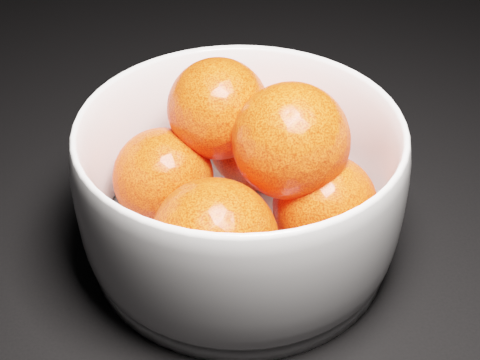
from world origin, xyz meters
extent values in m
cylinder|color=white|center=(0.07, 0.25, 0.01)|extent=(0.22, 0.22, 0.01)
sphere|color=#FF360D|center=(0.09, 0.31, 0.05)|extent=(0.08, 0.08, 0.08)
sphere|color=#FF360D|center=(0.01, 0.27, 0.05)|extent=(0.08, 0.08, 0.08)
sphere|color=#FF360D|center=(0.04, 0.20, 0.05)|extent=(0.09, 0.09, 0.09)
sphere|color=#FF360D|center=(0.12, 0.23, 0.05)|extent=(0.07, 0.07, 0.07)
sphere|color=#FF360D|center=(0.06, 0.29, 0.10)|extent=(0.08, 0.08, 0.08)
sphere|color=#FF360D|center=(0.10, 0.24, 0.10)|extent=(0.08, 0.08, 0.08)
camera|label=1|loc=(0.01, -0.12, 0.36)|focal=50.00mm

